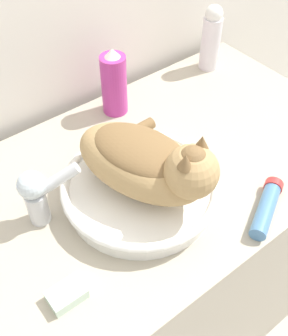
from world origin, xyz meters
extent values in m
cube|color=#B2A893|center=(0.00, 0.31, 0.43)|extent=(1.16, 0.61, 0.85)
cylinder|color=white|center=(-0.04, 0.25, 0.88)|extent=(0.32, 0.32, 0.04)
torus|color=white|center=(-0.04, 0.25, 0.90)|extent=(0.34, 0.34, 0.02)
ellipsoid|color=tan|center=(-0.04, 0.25, 0.96)|extent=(0.24, 0.32, 0.11)
ellipsoid|color=brown|center=(-0.04, 0.25, 1.00)|extent=(0.19, 0.24, 0.05)
sphere|color=tan|center=(-0.01, 0.14, 1.01)|extent=(0.10, 0.10, 0.10)
sphere|color=brown|center=(-0.01, 0.14, 1.03)|extent=(0.06, 0.06, 0.06)
cone|color=brown|center=(-0.03, 0.13, 1.06)|extent=(0.03, 0.03, 0.03)
cone|color=brown|center=(0.02, 0.15, 1.06)|extent=(0.03, 0.03, 0.03)
cylinder|color=brown|center=(0.00, 0.37, 0.92)|extent=(0.18, 0.03, 0.03)
cylinder|color=silver|center=(-0.24, 0.34, 0.89)|extent=(0.04, 0.04, 0.08)
cylinder|color=silver|center=(-0.20, 0.32, 0.96)|extent=(0.11, 0.06, 0.07)
sphere|color=silver|center=(-0.24, 0.34, 0.96)|extent=(0.06, 0.06, 0.06)
cylinder|color=#B2338C|center=(0.09, 0.54, 0.94)|extent=(0.07, 0.07, 0.16)
cone|color=white|center=(0.09, 0.54, 1.03)|extent=(0.04, 0.04, 0.02)
cylinder|color=silver|center=(0.44, 0.54, 0.93)|extent=(0.06, 0.06, 0.16)
sphere|color=white|center=(0.44, 0.54, 1.02)|extent=(0.05, 0.05, 0.05)
cylinder|color=#4C7FB2|center=(0.13, 0.05, 0.87)|extent=(0.14, 0.09, 0.04)
cylinder|color=red|center=(0.20, 0.09, 0.87)|extent=(0.03, 0.04, 0.04)
cube|color=silver|center=(-0.29, 0.15, 0.87)|extent=(0.07, 0.05, 0.02)
camera|label=1|loc=(-0.40, -0.22, 1.57)|focal=45.00mm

